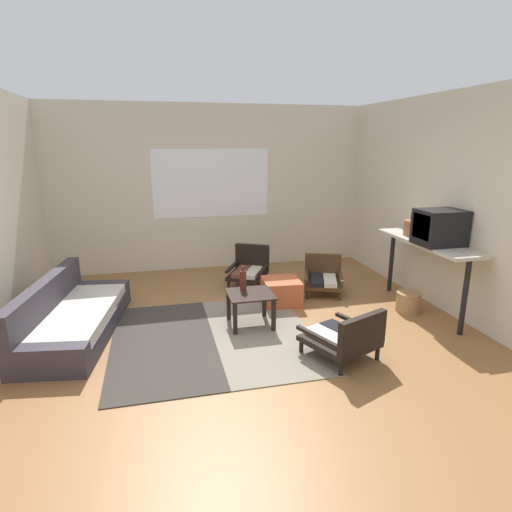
{
  "coord_description": "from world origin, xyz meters",
  "views": [
    {
      "loc": [
        -0.93,
        -4.01,
        2.09
      ],
      "look_at": [
        0.21,
        0.7,
        0.78
      ],
      "focal_mm": 29.57,
      "sensor_mm": 36.0,
      "label": 1
    }
  ],
  "objects_px": {
    "ottoman_orange": "(281,292)",
    "console_shelf": "(426,249)",
    "armchair_by_window": "(249,268)",
    "armchair_corner": "(323,277)",
    "glass_bottle": "(243,280)",
    "clay_vase": "(413,227)",
    "wicker_basket": "(408,302)",
    "coffee_table": "(250,300)",
    "armchair_striped_foreground": "(345,337)",
    "couch": "(71,318)",
    "crt_television": "(440,227)"
  },
  "relations": [
    {
      "from": "couch",
      "to": "glass_bottle",
      "type": "height_order",
      "value": "glass_bottle"
    },
    {
      "from": "coffee_table",
      "to": "ottoman_orange",
      "type": "relative_size",
      "value": 1.09
    },
    {
      "from": "armchair_by_window",
      "to": "glass_bottle",
      "type": "distance_m",
      "value": 1.4
    },
    {
      "from": "couch",
      "to": "ottoman_orange",
      "type": "xyz_separation_m",
      "value": [
        2.56,
        0.35,
        -0.03
      ]
    },
    {
      "from": "couch",
      "to": "coffee_table",
      "type": "xyz_separation_m",
      "value": [
        2.0,
        -0.25,
        0.12
      ]
    },
    {
      "from": "armchair_corner",
      "to": "crt_television",
      "type": "distance_m",
      "value": 1.74
    },
    {
      "from": "armchair_corner",
      "to": "crt_television",
      "type": "height_order",
      "value": "crt_television"
    },
    {
      "from": "couch",
      "to": "armchair_striped_foreground",
      "type": "distance_m",
      "value": 3.01
    },
    {
      "from": "clay_vase",
      "to": "wicker_basket",
      "type": "xyz_separation_m",
      "value": [
        -0.19,
        -0.34,
        -0.9
      ]
    },
    {
      "from": "armchair_by_window",
      "to": "armchair_corner",
      "type": "xyz_separation_m",
      "value": [
        0.96,
        -0.58,
        -0.03
      ]
    },
    {
      "from": "couch",
      "to": "armchair_by_window",
      "type": "relative_size",
      "value": 2.7
    },
    {
      "from": "glass_bottle",
      "to": "crt_television",
      "type": "bearing_deg",
      "value": -9.67
    },
    {
      "from": "coffee_table",
      "to": "armchair_striped_foreground",
      "type": "bearing_deg",
      "value": -53.94
    },
    {
      "from": "ottoman_orange",
      "to": "clay_vase",
      "type": "height_order",
      "value": "clay_vase"
    },
    {
      "from": "glass_bottle",
      "to": "armchair_by_window",
      "type": "bearing_deg",
      "value": 74.42
    },
    {
      "from": "crt_television",
      "to": "wicker_basket",
      "type": "height_order",
      "value": "crt_television"
    },
    {
      "from": "armchair_striped_foreground",
      "to": "armchair_corner",
      "type": "height_order",
      "value": "armchair_striped_foreground"
    },
    {
      "from": "coffee_table",
      "to": "crt_television",
      "type": "distance_m",
      "value": 2.39
    },
    {
      "from": "ottoman_orange",
      "to": "glass_bottle",
      "type": "bearing_deg",
      "value": -143.67
    },
    {
      "from": "crt_television",
      "to": "wicker_basket",
      "type": "distance_m",
      "value": 1.03
    },
    {
      "from": "coffee_table",
      "to": "console_shelf",
      "type": "height_order",
      "value": "console_shelf"
    },
    {
      "from": "armchair_by_window",
      "to": "armchair_corner",
      "type": "height_order",
      "value": "armchair_by_window"
    },
    {
      "from": "couch",
      "to": "wicker_basket",
      "type": "bearing_deg",
      "value": -4.28
    },
    {
      "from": "armchair_by_window",
      "to": "couch",
      "type": "bearing_deg",
      "value": -152.19
    },
    {
      "from": "armchair_by_window",
      "to": "clay_vase",
      "type": "xyz_separation_m",
      "value": [
        1.93,
        -1.19,
        0.77
      ]
    },
    {
      "from": "glass_bottle",
      "to": "clay_vase",
      "type": "bearing_deg",
      "value": 3.44
    },
    {
      "from": "couch",
      "to": "coffee_table",
      "type": "bearing_deg",
      "value": -7.09
    },
    {
      "from": "ottoman_orange",
      "to": "crt_television",
      "type": "height_order",
      "value": "crt_television"
    },
    {
      "from": "coffee_table",
      "to": "armchair_corner",
      "type": "height_order",
      "value": "armchair_corner"
    },
    {
      "from": "coffee_table",
      "to": "couch",
      "type": "bearing_deg",
      "value": 172.91
    },
    {
      "from": "couch",
      "to": "wicker_basket",
      "type": "height_order",
      "value": "couch"
    },
    {
      "from": "armchair_corner",
      "to": "ottoman_orange",
      "type": "distance_m",
      "value": 0.78
    },
    {
      "from": "armchair_striped_foreground",
      "to": "crt_television",
      "type": "height_order",
      "value": "crt_television"
    },
    {
      "from": "ottoman_orange",
      "to": "console_shelf",
      "type": "height_order",
      "value": "console_shelf"
    },
    {
      "from": "armchair_striped_foreground",
      "to": "coffee_table",
      "type": "bearing_deg",
      "value": 126.06
    },
    {
      "from": "glass_bottle",
      "to": "armchair_corner",
      "type": "bearing_deg",
      "value": 29.46
    },
    {
      "from": "couch",
      "to": "clay_vase",
      "type": "distance_m",
      "value": 4.32
    },
    {
      "from": "console_shelf",
      "to": "armchair_striped_foreground",
      "type": "bearing_deg",
      "value": -147.38
    },
    {
      "from": "armchair_by_window",
      "to": "wicker_basket",
      "type": "relative_size",
      "value": 2.57
    },
    {
      "from": "wicker_basket",
      "to": "armchair_by_window",
      "type": "bearing_deg",
      "value": 138.7
    },
    {
      "from": "console_shelf",
      "to": "glass_bottle",
      "type": "xyz_separation_m",
      "value": [
        -2.3,
        0.18,
        -0.29
      ]
    },
    {
      "from": "coffee_table",
      "to": "armchair_corner",
      "type": "relative_size",
      "value": 0.72
    },
    {
      "from": "coffee_table",
      "to": "wicker_basket",
      "type": "relative_size",
      "value": 1.74
    },
    {
      "from": "armchair_corner",
      "to": "coffee_table",
      "type": "bearing_deg",
      "value": -144.91
    },
    {
      "from": "console_shelf",
      "to": "wicker_basket",
      "type": "distance_m",
      "value": 0.71
    },
    {
      "from": "armchair_corner",
      "to": "console_shelf",
      "type": "relative_size",
      "value": 0.45
    },
    {
      "from": "armchair_corner",
      "to": "ottoman_orange",
      "type": "relative_size",
      "value": 1.51
    },
    {
      "from": "crt_television",
      "to": "armchair_corner",
      "type": "bearing_deg",
      "value": 130.16
    },
    {
      "from": "console_shelf",
      "to": "crt_television",
      "type": "relative_size",
      "value": 3.17
    },
    {
      "from": "coffee_table",
      "to": "ottoman_orange",
      "type": "distance_m",
      "value": 0.83
    }
  ]
}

